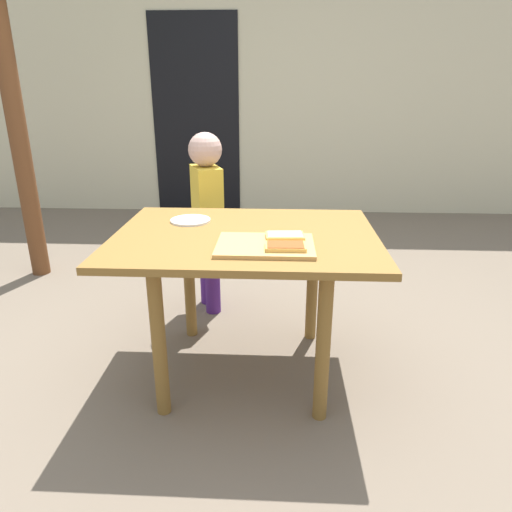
{
  "coord_description": "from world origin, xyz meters",
  "views": [
    {
      "loc": [
        0.14,
        -1.93,
        1.3
      ],
      "look_at": [
        0.05,
        0.0,
        0.59
      ],
      "focal_mm": 32.5,
      "sensor_mm": 36.0,
      "label": 1
    }
  ],
  "objects_px": {
    "pizza_slice_near_right": "(285,246)",
    "pizza_slice_far_right": "(285,236)",
    "child_left": "(207,210)",
    "dining_table": "(246,254)",
    "cutting_board": "(265,245)",
    "plate_white_left": "(190,220)"
  },
  "relations": [
    {
      "from": "cutting_board",
      "to": "child_left",
      "type": "height_order",
      "value": "child_left"
    },
    {
      "from": "pizza_slice_far_right",
      "to": "plate_white_left",
      "type": "relative_size",
      "value": 0.85
    },
    {
      "from": "cutting_board",
      "to": "plate_white_left",
      "type": "bearing_deg",
      "value": 135.46
    },
    {
      "from": "child_left",
      "to": "pizza_slice_near_right",
      "type": "bearing_deg",
      "value": -64.03
    },
    {
      "from": "dining_table",
      "to": "child_left",
      "type": "height_order",
      "value": "child_left"
    },
    {
      "from": "pizza_slice_far_right",
      "to": "plate_white_left",
      "type": "xyz_separation_m",
      "value": [
        -0.45,
        0.29,
        -0.02
      ]
    },
    {
      "from": "plate_white_left",
      "to": "dining_table",
      "type": "bearing_deg",
      "value": -33.28
    },
    {
      "from": "pizza_slice_near_right",
      "to": "pizza_slice_far_right",
      "type": "relative_size",
      "value": 0.98
    },
    {
      "from": "dining_table",
      "to": "cutting_board",
      "type": "bearing_deg",
      "value": -62.96
    },
    {
      "from": "pizza_slice_far_right",
      "to": "child_left",
      "type": "xyz_separation_m",
      "value": [
        -0.44,
        0.78,
        -0.1
      ]
    },
    {
      "from": "pizza_slice_far_right",
      "to": "child_left",
      "type": "bearing_deg",
      "value": 119.58
    },
    {
      "from": "cutting_board",
      "to": "dining_table",
      "type": "bearing_deg",
      "value": 117.04
    },
    {
      "from": "child_left",
      "to": "pizza_slice_far_right",
      "type": "bearing_deg",
      "value": -60.42
    },
    {
      "from": "child_left",
      "to": "dining_table",
      "type": "bearing_deg",
      "value": -68.05
    },
    {
      "from": "dining_table",
      "to": "pizza_slice_far_right",
      "type": "bearing_deg",
      "value": -31.82
    },
    {
      "from": "plate_white_left",
      "to": "child_left",
      "type": "xyz_separation_m",
      "value": [
        0.0,
        0.49,
        -0.08
      ]
    },
    {
      "from": "cutting_board",
      "to": "child_left",
      "type": "xyz_separation_m",
      "value": [
        -0.37,
        0.86,
        -0.08
      ]
    },
    {
      "from": "pizza_slice_near_right",
      "to": "cutting_board",
      "type": "bearing_deg",
      "value": 144.88
    },
    {
      "from": "cutting_board",
      "to": "child_left",
      "type": "bearing_deg",
      "value": 113.06
    },
    {
      "from": "cutting_board",
      "to": "child_left",
      "type": "relative_size",
      "value": 0.36
    },
    {
      "from": "pizza_slice_near_right",
      "to": "child_left",
      "type": "bearing_deg",
      "value": 115.97
    },
    {
      "from": "dining_table",
      "to": "pizza_slice_far_right",
      "type": "xyz_separation_m",
      "value": [
        0.17,
        -0.11,
        0.12
      ]
    }
  ]
}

